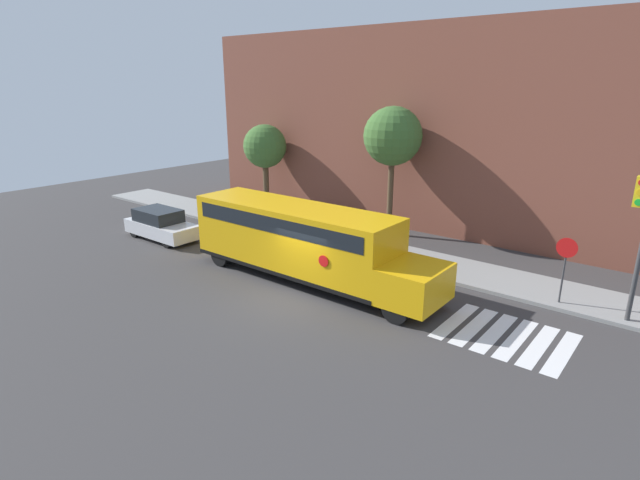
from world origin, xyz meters
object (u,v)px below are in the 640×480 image
(school_bus, at_px, (302,239))
(tree_far_sidewalk, at_px, (265,147))
(tree_near_sidewalk, at_px, (393,137))
(stop_sign, at_px, (565,261))
(parked_car, at_px, (161,225))

(school_bus, height_order, tree_far_sidewalk, tree_far_sidewalk)
(tree_near_sidewalk, xyz_separation_m, tree_far_sidewalk, (-9.27, 0.01, -1.22))
(stop_sign, xyz_separation_m, tree_far_sidewalk, (-18.98, 4.02, 2.25))
(tree_near_sidewalk, height_order, tree_far_sidewalk, tree_near_sidewalk)
(parked_car, bearing_deg, tree_far_sidewalk, 91.87)
(parked_car, height_order, tree_near_sidewalk, tree_near_sidewalk)
(school_bus, distance_m, parked_car, 9.60)
(school_bus, bearing_deg, tree_near_sidewalk, 93.90)
(parked_car, relative_size, stop_sign, 1.65)
(parked_car, height_order, stop_sign, stop_sign)
(school_bus, bearing_deg, stop_sign, 22.86)
(parked_car, xyz_separation_m, tree_near_sidewalk, (9.00, 8.18, 4.47))
(stop_sign, distance_m, tree_far_sidewalk, 19.53)
(stop_sign, bearing_deg, tree_far_sidewalk, 168.03)
(parked_car, distance_m, stop_sign, 19.20)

